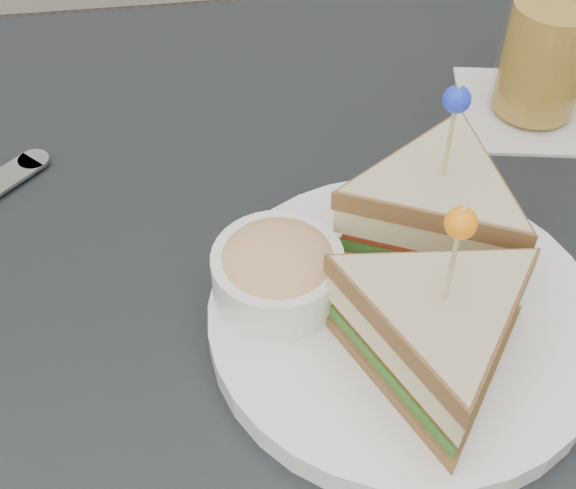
# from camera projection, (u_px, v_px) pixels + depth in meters

# --- Properties ---
(table) EXTENTS (0.80, 0.80, 0.75)m
(table) POSITION_uv_depth(u_px,v_px,m) (276.00, 375.00, 0.58)
(table) COLOR black
(table) RESTS_ON ground
(plate_meal) EXTENTS (0.33, 0.33, 0.15)m
(plate_meal) POSITION_uv_depth(u_px,v_px,m) (413.00, 279.00, 0.49)
(plate_meal) COLOR white
(plate_meal) RESTS_ON table
(drink_set) EXTENTS (0.14, 0.14, 0.15)m
(drink_set) POSITION_uv_depth(u_px,v_px,m) (549.00, 42.00, 0.63)
(drink_set) COLOR white
(drink_set) RESTS_ON table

